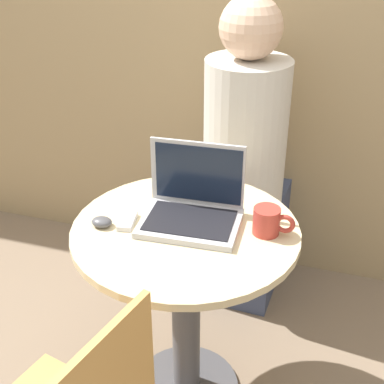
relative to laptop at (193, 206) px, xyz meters
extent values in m
cylinder|color=#4C4C51|center=(-0.01, -0.05, -0.41)|extent=(0.10, 0.10, 0.67)
cylinder|color=beige|center=(-0.01, -0.05, -0.06)|extent=(0.71, 0.71, 0.02)
cube|color=#B7B7BC|center=(0.00, -0.04, -0.04)|extent=(0.31, 0.24, 0.02)
cube|color=black|center=(0.00, -0.04, -0.03)|extent=(0.28, 0.19, 0.00)
cube|color=#B7B7BC|center=(0.00, 0.07, 0.08)|extent=(0.30, 0.03, 0.22)
cube|color=#141E33|center=(0.00, 0.07, 0.08)|extent=(0.28, 0.02, 0.19)
cube|color=silver|center=(-0.19, -0.08, -0.04)|extent=(0.06, 0.11, 0.02)
ellipsoid|color=#4C4C51|center=(-0.26, -0.12, -0.04)|extent=(0.06, 0.05, 0.03)
cylinder|color=#B2382D|center=(0.23, 0.00, -0.01)|extent=(0.08, 0.08, 0.08)
torus|color=#B2382D|center=(0.29, 0.00, -0.01)|extent=(0.06, 0.01, 0.06)
cube|color=#3D4766|center=(0.05, 0.65, -0.53)|extent=(0.33, 0.47, 0.47)
cylinder|color=beige|center=(0.05, 0.53, 0.01)|extent=(0.33, 0.33, 0.62)
sphere|color=beige|center=(0.05, 0.53, 0.44)|extent=(0.23, 0.23, 0.23)
camera|label=1|loc=(0.42, -1.36, 0.85)|focal=50.00mm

